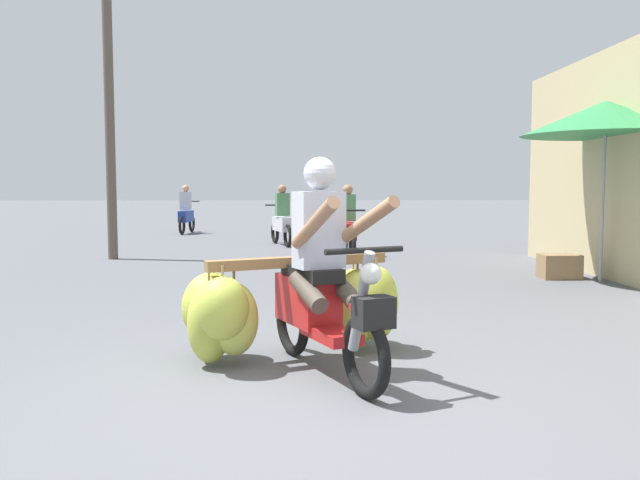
% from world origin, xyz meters
% --- Properties ---
extents(ground_plane, '(120.00, 120.00, 0.00)m').
position_xyz_m(ground_plane, '(0.00, 0.00, 0.00)').
color(ground_plane, '#56595E').
extents(motorbike_main_loaded, '(1.88, 1.97, 1.58)m').
position_xyz_m(motorbike_main_loaded, '(-0.00, 1.06, 0.48)').
color(motorbike_main_loaded, black).
rests_on(motorbike_main_loaded, ground).
extents(motorbike_distant_ahead_left, '(0.50, 1.62, 1.40)m').
position_xyz_m(motorbike_distant_ahead_left, '(-3.27, 14.99, 0.57)').
color(motorbike_distant_ahead_left, black).
rests_on(motorbike_distant_ahead_left, ground).
extents(motorbike_distant_ahead_right, '(0.50, 1.62, 1.40)m').
position_xyz_m(motorbike_distant_ahead_right, '(0.94, 8.65, 0.57)').
color(motorbike_distant_ahead_right, black).
rests_on(motorbike_distant_ahead_right, ground).
extents(motorbike_distant_far_ahead, '(0.66, 1.57, 1.40)m').
position_xyz_m(motorbike_distant_far_ahead, '(-0.40, 11.01, 0.57)').
color(motorbike_distant_far_ahead, black).
rests_on(motorbike_distant_far_ahead, ground).
extents(market_umbrella_near_shop, '(2.34, 2.34, 2.57)m').
position_xyz_m(market_umbrella_near_shop, '(4.31, 5.18, 2.33)').
color(market_umbrella_near_shop, '#99999E').
rests_on(market_umbrella_near_shop, ground).
extents(produce_crate, '(0.56, 0.40, 0.36)m').
position_xyz_m(produce_crate, '(3.85, 5.50, 0.18)').
color(produce_crate, olive).
rests_on(produce_crate, ground).
extents(utility_pole, '(0.18, 0.18, 5.96)m').
position_xyz_m(utility_pole, '(-3.52, 8.34, 2.98)').
color(utility_pole, brown).
rests_on(utility_pole, ground).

